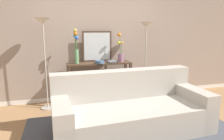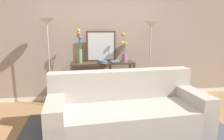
{
  "view_description": "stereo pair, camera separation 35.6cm",
  "coord_description": "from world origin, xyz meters",
  "px_view_note": "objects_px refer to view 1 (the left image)",
  "views": [
    {
      "loc": [
        -0.88,
        -2.44,
        1.52
      ],
      "look_at": [
        0.04,
        0.94,
        0.82
      ],
      "focal_mm": 32.7,
      "sensor_mm": 36.0,
      "label": 1
    },
    {
      "loc": [
        -0.53,
        -2.51,
        1.52
      ],
      "look_at": [
        0.04,
        0.94,
        0.82
      ],
      "focal_mm": 32.7,
      "sensor_mm": 36.0,
      "label": 2
    }
  ],
  "objects_px": {
    "floor_lamp_left": "(44,38)",
    "fruit_bowl": "(100,62)",
    "console_table": "(99,75)",
    "book_row_under_console": "(81,101)",
    "vase_tall_flowers": "(76,49)",
    "vase_short_flowers": "(120,53)",
    "couch": "(130,110)",
    "book_stack": "(112,62)",
    "floor_lamp_right": "(146,39)",
    "wall_mirror": "(97,46)"
  },
  "relations": [
    {
      "from": "wall_mirror",
      "to": "couch",
      "type": "bearing_deg",
      "value": -81.53
    },
    {
      "from": "console_table",
      "to": "vase_short_flowers",
      "type": "bearing_deg",
      "value": -0.29
    },
    {
      "from": "floor_lamp_left",
      "to": "book_stack",
      "type": "distance_m",
      "value": 1.39
    },
    {
      "from": "couch",
      "to": "wall_mirror",
      "type": "xyz_separation_m",
      "value": [
        -0.22,
        1.47,
        0.86
      ]
    },
    {
      "from": "floor_lamp_left",
      "to": "fruit_bowl",
      "type": "height_order",
      "value": "floor_lamp_left"
    },
    {
      "from": "floor_lamp_right",
      "to": "fruit_bowl",
      "type": "bearing_deg",
      "value": -178.58
    },
    {
      "from": "couch",
      "to": "vase_short_flowers",
      "type": "distance_m",
      "value": 1.52
    },
    {
      "from": "floor_lamp_right",
      "to": "couch",
      "type": "bearing_deg",
      "value": -122.5
    },
    {
      "from": "couch",
      "to": "floor_lamp_right",
      "type": "xyz_separation_m",
      "value": [
        0.78,
        1.23,
        1.01
      ]
    },
    {
      "from": "console_table",
      "to": "fruit_bowl",
      "type": "xyz_separation_m",
      "value": [
        -0.02,
        -0.11,
        0.3
      ]
    },
    {
      "from": "vase_tall_flowers",
      "to": "fruit_bowl",
      "type": "relative_size",
      "value": 3.7
    },
    {
      "from": "floor_lamp_left",
      "to": "vase_tall_flowers",
      "type": "bearing_deg",
      "value": 7.54
    },
    {
      "from": "floor_lamp_left",
      "to": "book_row_under_console",
      "type": "distance_m",
      "value": 1.46
    },
    {
      "from": "floor_lamp_right",
      "to": "fruit_bowl",
      "type": "height_order",
      "value": "floor_lamp_right"
    },
    {
      "from": "couch",
      "to": "floor_lamp_left",
      "type": "xyz_separation_m",
      "value": [
        -1.26,
        1.23,
        1.05
      ]
    },
    {
      "from": "book_stack",
      "to": "book_row_under_console",
      "type": "relative_size",
      "value": 0.82
    },
    {
      "from": "console_table",
      "to": "wall_mirror",
      "type": "bearing_deg",
      "value": 95.08
    },
    {
      "from": "vase_tall_flowers",
      "to": "console_table",
      "type": "bearing_deg",
      "value": 1.23
    },
    {
      "from": "console_table",
      "to": "vase_short_flowers",
      "type": "distance_m",
      "value": 0.64
    },
    {
      "from": "floor_lamp_left",
      "to": "floor_lamp_right",
      "type": "distance_m",
      "value": 2.04
    },
    {
      "from": "console_table",
      "to": "book_row_under_console",
      "type": "xyz_separation_m",
      "value": [
        -0.4,
        0.0,
        -0.53
      ]
    },
    {
      "from": "vase_short_flowers",
      "to": "fruit_bowl",
      "type": "bearing_deg",
      "value": -166.71
    },
    {
      "from": "floor_lamp_right",
      "to": "book_stack",
      "type": "xyz_separation_m",
      "value": [
        -0.74,
        -0.0,
        -0.45
      ]
    },
    {
      "from": "fruit_bowl",
      "to": "book_row_under_console",
      "type": "height_order",
      "value": "fruit_bowl"
    },
    {
      "from": "vase_short_flowers",
      "to": "wall_mirror",
      "type": "bearing_deg",
      "value": 161.82
    },
    {
      "from": "book_stack",
      "to": "couch",
      "type": "bearing_deg",
      "value": -92.03
    },
    {
      "from": "floor_lamp_right",
      "to": "wall_mirror",
      "type": "bearing_deg",
      "value": 166.53
    },
    {
      "from": "floor_lamp_right",
      "to": "vase_short_flowers",
      "type": "distance_m",
      "value": 0.61
    },
    {
      "from": "console_table",
      "to": "floor_lamp_left",
      "type": "bearing_deg",
      "value": -175.22
    },
    {
      "from": "couch",
      "to": "book_row_under_console",
      "type": "height_order",
      "value": "couch"
    },
    {
      "from": "vase_short_flowers",
      "to": "book_stack",
      "type": "distance_m",
      "value": 0.28
    },
    {
      "from": "couch",
      "to": "console_table",
      "type": "relative_size",
      "value": 1.8
    },
    {
      "from": "floor_lamp_right",
      "to": "book_stack",
      "type": "distance_m",
      "value": 0.86
    },
    {
      "from": "book_row_under_console",
      "to": "floor_lamp_right",
      "type": "bearing_deg",
      "value": -3.64
    },
    {
      "from": "wall_mirror",
      "to": "book_stack",
      "type": "xyz_separation_m",
      "value": [
        0.26,
        -0.24,
        -0.3
      ]
    },
    {
      "from": "console_table",
      "to": "fruit_bowl",
      "type": "bearing_deg",
      "value": -97.83
    },
    {
      "from": "couch",
      "to": "vase_short_flowers",
      "type": "bearing_deg",
      "value": 79.27
    },
    {
      "from": "floor_lamp_left",
      "to": "vase_short_flowers",
      "type": "distance_m",
      "value": 1.55
    },
    {
      "from": "book_stack",
      "to": "floor_lamp_right",
      "type": "bearing_deg",
      "value": 0.15
    },
    {
      "from": "vase_short_flowers",
      "to": "floor_lamp_right",
      "type": "bearing_deg",
      "value": -9.17
    },
    {
      "from": "floor_lamp_left",
      "to": "wall_mirror",
      "type": "bearing_deg",
      "value": 12.94
    },
    {
      "from": "console_table",
      "to": "book_row_under_console",
      "type": "bearing_deg",
      "value": 180.0
    },
    {
      "from": "floor_lamp_right",
      "to": "vase_short_flowers",
      "type": "relative_size",
      "value": 2.78
    },
    {
      "from": "floor_lamp_left",
      "to": "fruit_bowl",
      "type": "bearing_deg",
      "value": -1.37
    },
    {
      "from": "floor_lamp_left",
      "to": "book_stack",
      "type": "height_order",
      "value": "floor_lamp_left"
    },
    {
      "from": "console_table",
      "to": "floor_lamp_right",
      "type": "distance_m",
      "value": 1.23
    },
    {
      "from": "console_table",
      "to": "vase_tall_flowers",
      "type": "height_order",
      "value": "vase_tall_flowers"
    },
    {
      "from": "floor_lamp_left",
      "to": "vase_tall_flowers",
      "type": "height_order",
      "value": "floor_lamp_left"
    },
    {
      "from": "vase_tall_flowers",
      "to": "fruit_bowl",
      "type": "height_order",
      "value": "vase_tall_flowers"
    },
    {
      "from": "fruit_bowl",
      "to": "vase_short_flowers",
      "type": "bearing_deg",
      "value": 13.29
    }
  ]
}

